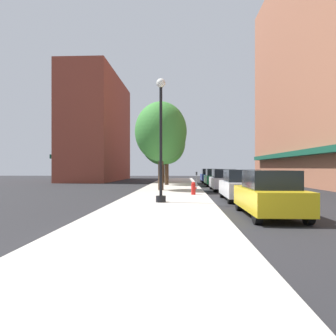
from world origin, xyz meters
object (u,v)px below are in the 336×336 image
object	(u,v)px
tree_mid	(163,139)
car_blue	(209,176)
car_white	(240,186)
tree_far	(161,132)
car_silver	(223,180)
tree_near	(167,143)
lamppost	(161,138)
car_yellow	(269,194)
car_green	(214,178)
fire_hydrant	(193,188)
parking_meter_near	(197,178)

from	to	relation	value
tree_mid	car_blue	xyz separation A→B (m)	(5.34, 2.63, -4.17)
tree_mid	car_white	bearing A→B (deg)	-73.73
tree_far	car_silver	world-z (taller)	tree_far
tree_near	lamppost	bearing A→B (deg)	-88.08
tree_mid	tree_near	bearing A→B (deg)	-81.63
car_yellow	car_white	xyz separation A→B (m)	(0.00, 5.69, 0.00)
car_green	car_white	bearing A→B (deg)	-88.94
fire_hydrant	tree_mid	world-z (taller)	tree_mid
fire_hydrant	car_yellow	bearing A→B (deg)	-72.94
tree_mid	car_white	size ratio (longest dim) A/B	1.81
parking_meter_near	car_blue	bearing A→B (deg)	80.63
fire_hydrant	car_white	xyz separation A→B (m)	(2.44, -2.24, 0.29)
car_white	car_green	distance (m)	14.00
fire_hydrant	tree_mid	bearing A→B (deg)	100.26
car_silver	tree_mid	bearing A→B (deg)	117.66
car_green	parking_meter_near	bearing A→B (deg)	-110.70
car_silver	car_green	bearing A→B (deg)	91.85
fire_hydrant	tree_near	bearing A→B (deg)	101.03
car_silver	car_blue	xyz separation A→B (m)	(0.00, 13.67, 0.00)
tree_mid	car_yellow	bearing A→B (deg)	-77.45
tree_near	car_silver	world-z (taller)	tree_near
tree_far	car_yellow	distance (m)	13.34
car_green	fire_hydrant	bearing A→B (deg)	-100.65
fire_hydrant	car_green	size ratio (longest dim) A/B	0.18
car_silver	car_green	size ratio (longest dim) A/B	1.00
tree_near	tree_far	world-z (taller)	tree_far
tree_far	car_yellow	xyz separation A→B (m)	(4.70, -11.95, -3.61)
tree_near	car_green	world-z (taller)	tree_near
parking_meter_near	fire_hydrant	bearing A→B (deg)	-94.04
tree_mid	car_silver	xyz separation A→B (m)	(5.34, -11.05, -4.17)
car_white	car_silver	xyz separation A→B (m)	(0.00, 7.26, 0.00)
tree_mid	fire_hydrant	bearing A→B (deg)	-79.74
tree_mid	car_green	distance (m)	8.03
lamppost	car_yellow	world-z (taller)	lamppost
tree_near	car_green	xyz separation A→B (m)	(4.66, 0.37, -3.37)
fire_hydrant	tree_far	distance (m)	6.04
tree_near	car_white	size ratio (longest dim) A/B	1.44
tree_near	car_yellow	distance (m)	20.16
fire_hydrant	car_blue	world-z (taller)	car_blue
tree_near	car_silver	bearing A→B (deg)	-53.85
fire_hydrant	parking_meter_near	size ratio (longest dim) A/B	0.60
tree_near	tree_far	xyz separation A→B (m)	(-0.05, -7.37, 0.23)
car_green	car_silver	bearing A→B (deg)	-88.94
lamppost	tree_near	world-z (taller)	tree_near
tree_far	car_white	bearing A→B (deg)	-53.08
parking_meter_near	car_blue	xyz separation A→B (m)	(1.95, 11.82, -0.14)
car_white	tree_near	bearing A→B (deg)	109.31
fire_hydrant	parking_meter_near	world-z (taller)	parking_meter_near
car_blue	lamppost	bearing A→B (deg)	-102.42
parking_meter_near	tree_mid	distance (m)	10.59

